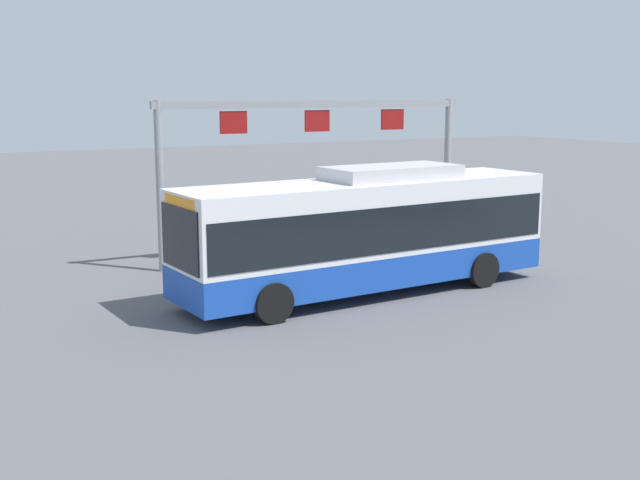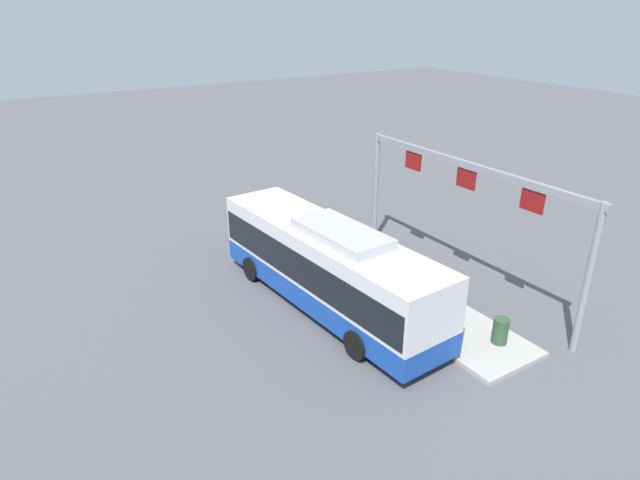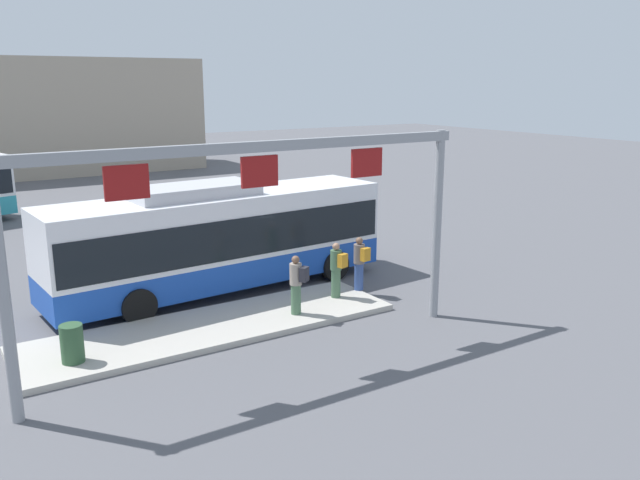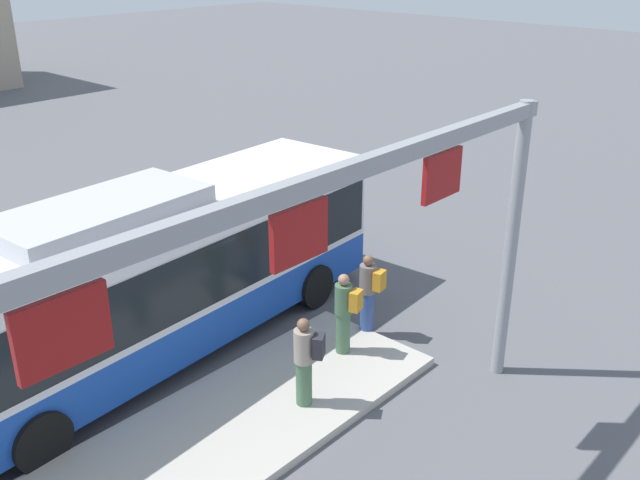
% 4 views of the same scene
% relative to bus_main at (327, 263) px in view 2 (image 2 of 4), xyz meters
% --- Properties ---
extents(ground_plane, '(120.00, 120.00, 0.00)m').
position_rel_bus_main_xyz_m(ground_plane, '(0.01, 0.00, -1.81)').
color(ground_plane, '#56565B').
extents(platform_curb, '(10.00, 2.80, 0.16)m').
position_rel_bus_main_xyz_m(platform_curb, '(-1.58, -2.93, -1.73)').
color(platform_curb, '#B2ADA3').
rests_on(platform_curb, ground).
extents(bus_main, '(10.93, 3.23, 3.46)m').
position_rel_bus_main_xyz_m(bus_main, '(0.00, 0.00, 0.00)').
color(bus_main, '#1947AD').
rests_on(bus_main, ground).
extents(person_boarding, '(0.40, 0.57, 1.67)m').
position_rel_bus_main_xyz_m(person_boarding, '(3.43, -2.68, -0.76)').
color(person_boarding, '#334C8C').
rests_on(person_boarding, platform_curb).
extents(person_waiting_near, '(0.44, 0.58, 1.67)m').
position_rel_bus_main_xyz_m(person_waiting_near, '(2.43, -2.88, -0.76)').
color(person_waiting_near, '#476B4C').
rests_on(person_waiting_near, platform_curb).
extents(person_waiting_mid, '(0.53, 0.61, 1.67)m').
position_rel_bus_main_xyz_m(person_waiting_mid, '(0.70, -3.48, -0.76)').
color(person_waiting_mid, '#476B4C').
rests_on(person_waiting_mid, platform_curb).
extents(platform_sign_gantry, '(11.22, 0.24, 5.20)m').
position_rel_bus_main_xyz_m(platform_sign_gantry, '(-1.34, -5.33, 2.03)').
color(platform_sign_gantry, gray).
rests_on(platform_sign_gantry, ground).
extents(trash_bin, '(0.52, 0.52, 0.90)m').
position_rel_bus_main_xyz_m(trash_bin, '(-5.27, -3.41, -1.20)').
color(trash_bin, '#2D5133').
rests_on(trash_bin, platform_curb).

